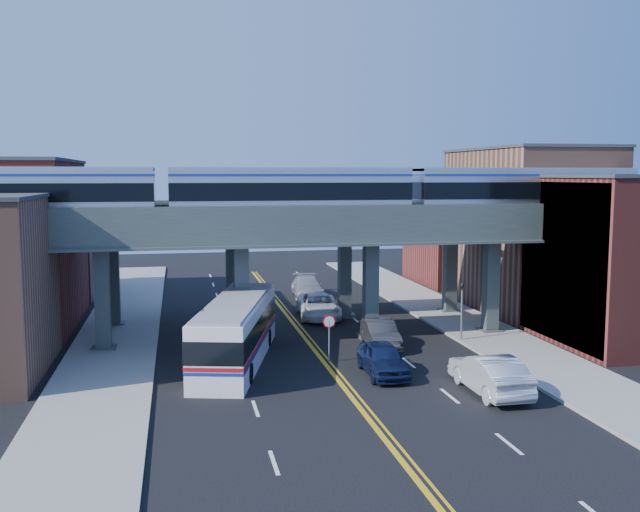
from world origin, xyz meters
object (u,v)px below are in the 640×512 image
object	(u,v)px
traffic_signal	(462,305)
car_lane_a	(383,359)
car_lane_b	(380,334)
car_lane_d	(307,287)
car_lane_c	(319,306)
transit_bus	(236,332)
stop_sign	(329,330)
car_parked_curb	(490,374)
transit_train	(291,192)

from	to	relation	value
traffic_signal	car_lane_a	world-z (taller)	traffic_signal
car_lane_b	car_lane_d	world-z (taller)	car_lane_d
car_lane_c	traffic_signal	bearing A→B (deg)	-46.73
transit_bus	car_lane_c	size ratio (longest dim) A/B	2.17
stop_sign	car_parked_curb	xyz separation A→B (m)	(6.20, -6.89, -0.84)
car_lane_b	car_lane_c	size ratio (longest dim) A/B	0.81
traffic_signal	car_parked_curb	world-z (taller)	traffic_signal
car_lane_a	car_parked_curb	distance (m)	5.62
car_lane_a	car_lane_b	distance (m)	5.98
transit_train	traffic_signal	world-z (taller)	transit_train
stop_sign	car_lane_a	size ratio (longest dim) A/B	0.54
transit_train	car_lane_b	xyz separation A→B (m)	(4.98, -2.21, -8.35)
transit_bus	car_lane_a	distance (m)	8.20
car_lane_b	transit_bus	bearing A→B (deg)	-164.29
transit_train	car_lane_c	xyz separation A→B (m)	(3.10, 7.04, -8.31)
transit_bus	car_lane_d	size ratio (longest dim) A/B	2.24
transit_bus	car_lane_b	world-z (taller)	transit_bus
transit_train	stop_sign	xyz separation A→B (m)	(1.28, -5.00, -7.39)
transit_bus	car_lane_b	distance (m)	8.89
traffic_signal	car_lane_d	world-z (taller)	traffic_signal
stop_sign	traffic_signal	xyz separation A→B (m)	(8.90, 3.00, 0.54)
stop_sign	car_parked_curb	distance (m)	9.31
traffic_signal	car_lane_a	size ratio (longest dim) A/B	0.84
transit_bus	car_lane_a	xyz separation A→B (m)	(7.12, -3.97, -0.86)
transit_train	stop_sign	distance (m)	9.02
transit_bus	car_lane_a	size ratio (longest dim) A/B	2.68
transit_bus	stop_sign	bearing A→B (deg)	-87.11
traffic_signal	transit_bus	world-z (taller)	traffic_signal
stop_sign	car_lane_b	distance (m)	4.73
transit_bus	car_lane_b	bearing A→B (deg)	-64.08
car_lane_b	car_lane_d	size ratio (longest dim) A/B	0.83
stop_sign	car_parked_curb	bearing A→B (deg)	-48.01
traffic_signal	stop_sign	bearing A→B (deg)	-161.37
car_parked_curb	traffic_signal	bearing A→B (deg)	-105.81
car_lane_d	car_lane_c	bearing A→B (deg)	-90.22
transit_bus	car_lane_b	size ratio (longest dim) A/B	2.69
traffic_signal	car_lane_b	distance (m)	5.42
traffic_signal	transit_bus	xyz separation A→B (m)	(-13.86, -2.01, -0.61)
stop_sign	car_lane_a	world-z (taller)	stop_sign
transit_bus	car_lane_c	xyz separation A→B (m)	(6.78, 11.05, -0.85)
car_lane_c	car_lane_b	bearing A→B (deg)	-73.32
stop_sign	transit_bus	bearing A→B (deg)	168.70
transit_train	car_lane_c	size ratio (longest dim) A/B	7.35
car_lane_b	car_parked_curb	distance (m)	10.00
car_parked_curb	car_lane_c	bearing A→B (deg)	-77.51
car_parked_curb	transit_bus	bearing A→B (deg)	-35.76
transit_bus	transit_train	bearing A→B (deg)	-28.34
stop_sign	traffic_signal	distance (m)	9.41
car_lane_d	car_parked_curb	xyz separation A→B (m)	(3.63, -27.63, 0.07)
traffic_signal	car_lane_c	bearing A→B (deg)	128.07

